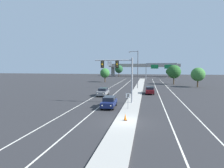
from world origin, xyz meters
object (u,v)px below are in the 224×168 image
(highway_sign_gantry, at_px, (161,66))
(tree_far_left_a, at_px, (105,73))
(street_lamp_median, at_px, (137,67))
(tree_far_right_c, at_px, (198,74))
(overhead_signal_mast, at_px, (120,71))
(median_sign_post, at_px, (128,98))
(tree_far_right_a, at_px, (169,72))
(tree_far_right_b, at_px, (174,72))
(traffic_cone_median_nose, at_px, (125,117))
(tree_far_left_b, at_px, (119,69))
(car_oncoming_grey, at_px, (103,92))
(car_receding_darkred, at_px, (150,90))
(car_oncoming_navy, at_px, (109,102))

(highway_sign_gantry, relative_size, tree_far_left_a, 2.50)
(street_lamp_median, height_order, tree_far_right_c, street_lamp_median)
(overhead_signal_mast, relative_size, tree_far_right_c, 1.27)
(overhead_signal_mast, distance_m, median_sign_post, 6.17)
(tree_far_right_a, xyz_separation_m, tree_far_right_b, (-2.65, -37.73, 0.93))
(traffic_cone_median_nose, bearing_deg, tree_far_left_a, 105.00)
(tree_far_left_b, bearing_deg, highway_sign_gantry, -48.94)
(car_oncoming_grey, distance_m, highway_sign_gantry, 50.05)
(overhead_signal_mast, height_order, tree_far_left_a, overhead_signal_mast)
(street_lamp_median, distance_m, tree_far_left_a, 23.90)
(median_sign_post, distance_m, tree_far_left_a, 47.42)
(traffic_cone_median_nose, distance_m, tree_far_left_b, 91.82)
(tree_far_right_a, bearing_deg, traffic_cone_median_nose, -99.27)
(tree_far_right_a, bearing_deg, tree_far_left_a, -130.04)
(street_lamp_median, distance_m, highway_sign_gantry, 34.70)
(traffic_cone_median_nose, xyz_separation_m, tree_far_right_a, (13.66, 83.67, 2.80))
(overhead_signal_mast, relative_size, highway_sign_gantry, 0.54)
(highway_sign_gantry, bearing_deg, median_sign_post, -98.16)
(car_oncoming_grey, bearing_deg, traffic_cone_median_nose, -69.37)
(tree_far_right_a, bearing_deg, car_receding_darkred, -99.90)
(car_receding_darkred, height_order, tree_far_right_a, tree_far_right_a)
(median_sign_post, distance_m, highway_sign_gantry, 60.04)
(overhead_signal_mast, relative_size, street_lamp_median, 0.72)
(median_sign_post, bearing_deg, tree_far_right_b, 74.34)
(median_sign_post, xyz_separation_m, tree_far_left_b, (-13.89, 84.96, 2.89))
(median_sign_post, relative_size, street_lamp_median, 0.22)
(street_lamp_median, relative_size, tree_far_right_b, 1.54)
(overhead_signal_mast, relative_size, tree_far_left_a, 1.35)
(overhead_signal_mast, distance_m, tree_far_left_b, 81.26)
(car_receding_darkred, height_order, traffic_cone_median_nose, car_receding_darkred)
(median_sign_post, height_order, car_oncoming_grey, median_sign_post)
(overhead_signal_mast, height_order, traffic_cone_median_nose, overhead_signal_mast)
(car_oncoming_navy, height_order, tree_far_right_b, tree_far_right_b)
(car_receding_darkred, xyz_separation_m, tree_far_left_b, (-17.03, 68.75, 3.65))
(median_sign_post, bearing_deg, street_lamp_median, 90.46)
(overhead_signal_mast, relative_size, tree_far_right_b, 1.11)
(highway_sign_gantry, bearing_deg, tree_far_right_c, -72.70)
(tree_far_left_a, bearing_deg, tree_far_left_b, 90.67)
(car_oncoming_navy, xyz_separation_m, tree_far_right_c, (19.71, 31.39, 2.87))
(street_lamp_median, bearing_deg, tree_far_left_a, 123.77)
(car_oncoming_grey, relative_size, car_receding_darkred, 1.00)
(traffic_cone_median_nose, distance_m, tree_far_right_a, 84.82)
(tree_far_left_a, bearing_deg, overhead_signal_mast, -74.08)
(traffic_cone_median_nose, bearing_deg, car_receding_darkred, 82.53)
(car_oncoming_grey, bearing_deg, overhead_signal_mast, -57.72)
(median_sign_post, relative_size, car_oncoming_navy, 0.49)
(street_lamp_median, bearing_deg, overhead_signal_mast, -94.28)
(highway_sign_gantry, xyz_separation_m, tree_far_right_b, (2.78, -19.00, -1.92))
(car_oncoming_navy, relative_size, tree_far_right_a, 0.89)
(tree_far_left_b, bearing_deg, tree_far_right_b, -60.61)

